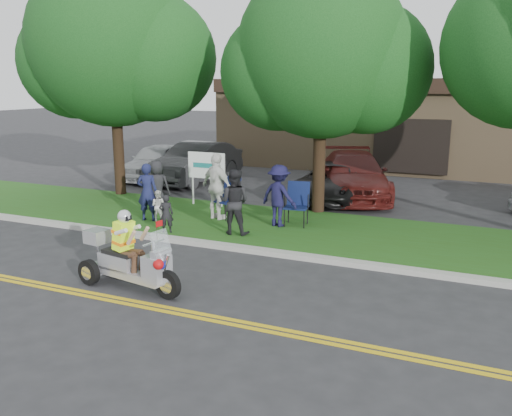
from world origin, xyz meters
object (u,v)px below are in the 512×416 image
at_px(lawn_chair_b, 297,201).
at_px(spectator_adult_left, 147,192).
at_px(parked_car_right, 353,175).
at_px(parked_car_far_left, 157,161).
at_px(lawn_chair_a, 229,195).
at_px(trike_scooter, 128,261).
at_px(spectator_adult_right, 217,187).
at_px(parked_car_left, 196,163).
at_px(spectator_adult_mid, 234,202).
at_px(parked_car_mid, 333,182).

xyz_separation_m(lawn_chair_b, spectator_adult_left, (-3.90, -1.26, 0.15)).
bearing_deg(lawn_chair_b, parked_car_right, 77.99).
xyz_separation_m(spectator_adult_left, parked_car_far_left, (-3.88, 6.22, -0.19)).
distance_m(lawn_chair_a, parked_car_far_left, 7.64).
height_order(trike_scooter, spectator_adult_right, spectator_adult_right).
xyz_separation_m(lawn_chair_a, parked_car_far_left, (-5.76, 5.01, -0.04)).
distance_m(parked_car_far_left, parked_car_left, 1.85).
distance_m(spectator_adult_left, parked_car_left, 6.49).
xyz_separation_m(spectator_adult_mid, parked_car_right, (1.49, 6.19, -0.17)).
relative_size(lawn_chair_a, spectator_adult_left, 0.72).
height_order(trike_scooter, spectator_adult_mid, spectator_adult_mid).
height_order(lawn_chair_a, parked_car_mid, lawn_chair_a).
bearing_deg(spectator_adult_right, spectator_adult_left, 48.02).
distance_m(lawn_chair_b, parked_car_left, 7.70).
bearing_deg(lawn_chair_b, spectator_adult_right, -178.55).
height_order(lawn_chair_a, spectator_adult_mid, spectator_adult_mid).
distance_m(lawn_chair_a, parked_car_mid, 4.39).
height_order(spectator_adult_right, parked_car_right, spectator_adult_right).
height_order(trike_scooter, parked_car_right, trike_scooter).
relative_size(spectator_adult_right, parked_car_mid, 0.42).
bearing_deg(parked_car_right, parked_car_far_left, 157.22).
bearing_deg(parked_car_right, spectator_adult_mid, -124.29).
relative_size(lawn_chair_a, lawn_chair_b, 1.00).
distance_m(spectator_adult_right, parked_car_far_left, 7.69).
xyz_separation_m(parked_car_left, parked_car_mid, (5.82, -1.00, -0.16)).
bearing_deg(trike_scooter, spectator_adult_right, 108.57).
height_order(parked_car_left, parked_car_mid, parked_car_left).
distance_m(trike_scooter, spectator_adult_right, 5.15).
distance_m(spectator_adult_mid, parked_car_right, 6.37).
xyz_separation_m(spectator_adult_left, parked_car_left, (-2.03, 6.16, -0.13)).
bearing_deg(lawn_chair_a, parked_car_mid, 82.81).
relative_size(lawn_chair_a, parked_car_right, 0.22).
bearing_deg(trike_scooter, lawn_chair_a, 105.94).
relative_size(spectator_adult_mid, parked_car_left, 0.35).
bearing_deg(parked_car_right, lawn_chair_a, -137.53).
height_order(spectator_adult_mid, parked_car_mid, spectator_adult_mid).
bearing_deg(parked_car_right, parked_car_mid, -142.53).
height_order(lawn_chair_b, parked_car_left, parked_car_left).
bearing_deg(lawn_chair_b, trike_scooter, -112.74).
xyz_separation_m(trike_scooter, parked_car_left, (-4.47, 10.32, 0.24)).
relative_size(parked_car_far_left, parked_car_mid, 0.95).
height_order(spectator_adult_right, parked_car_mid, spectator_adult_right).
height_order(parked_car_far_left, parked_car_mid, parked_car_far_left).
xyz_separation_m(lawn_chair_b, parked_car_left, (-5.94, 4.90, 0.03)).
bearing_deg(lawn_chair_b, parked_car_mid, 84.10).
relative_size(spectator_adult_left, parked_car_left, 0.34).
relative_size(spectator_adult_left, parked_car_mid, 0.36).
bearing_deg(parked_car_left, parked_car_mid, -6.57).
distance_m(trike_scooter, lawn_chair_a, 5.40).
height_order(lawn_chair_b, spectator_adult_left, spectator_adult_left).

